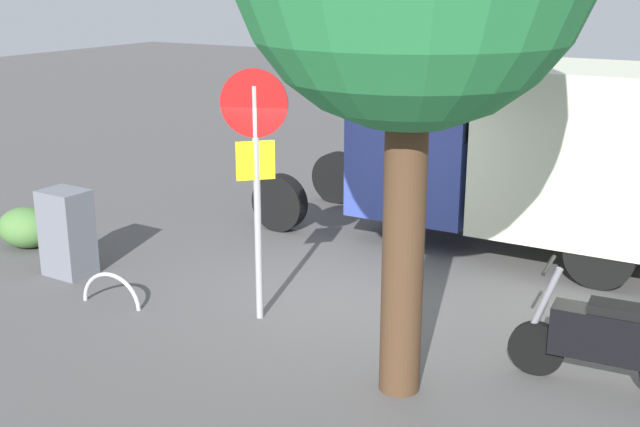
% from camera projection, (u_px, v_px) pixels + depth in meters
% --- Properties ---
extents(ground_plane, '(60.00, 60.00, 0.00)m').
position_uv_depth(ground_plane, '(340.00, 297.00, 10.02)').
color(ground_plane, '#4E4C4C').
extents(box_truck_near, '(7.97, 2.26, 2.72)m').
position_uv_depth(box_truck_near, '(578.00, 152.00, 11.00)').
color(box_truck_near, black).
rests_on(box_truck_near, ground).
extents(motorcycle, '(1.81, 0.55, 1.20)m').
position_uv_depth(motorcycle, '(608.00, 339.00, 7.68)').
color(motorcycle, black).
rests_on(motorcycle, ground).
extents(stop_sign, '(0.71, 0.33, 2.93)m').
position_uv_depth(stop_sign, '(256.00, 157.00, 8.87)').
color(stop_sign, '#9E9EA3').
rests_on(stop_sign, ground).
extents(utility_cabinet, '(0.63, 0.50, 1.17)m').
position_uv_depth(utility_cabinet, '(67.00, 233.00, 10.65)').
color(utility_cabinet, slate).
rests_on(utility_cabinet, ground).
extents(bike_rack_hoop, '(0.85, 0.16, 0.85)m').
position_uv_depth(bike_rack_hoop, '(112.00, 305.00, 9.79)').
color(bike_rack_hoop, '#B7B7BC').
rests_on(bike_rack_hoop, ground).
extents(shrub_near_sign, '(0.88, 0.72, 0.60)m').
position_uv_depth(shrub_near_sign, '(26.00, 228.00, 11.82)').
color(shrub_near_sign, '#497739').
rests_on(shrub_near_sign, ground).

